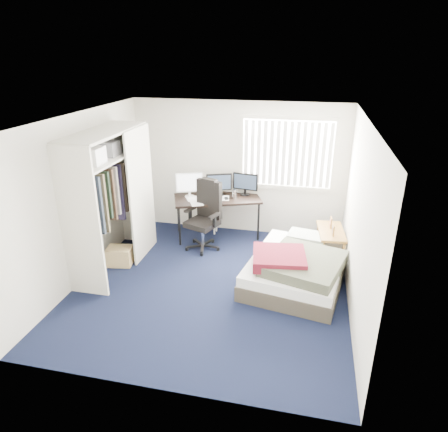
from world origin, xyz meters
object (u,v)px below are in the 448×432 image
at_px(office_chair, 205,222).
at_px(bed, 297,267).
at_px(nightstand, 331,234).
at_px(desk, 217,196).

height_order(office_chair, bed, office_chair).
height_order(nightstand, bed, nightstand).
distance_m(desk, nightstand, 2.18).
bearing_deg(bed, nightstand, 58.84).
bearing_deg(desk, nightstand, -15.43).
bearing_deg(desk, office_chair, -100.83).
relative_size(office_chair, nightstand, 1.48).
height_order(desk, office_chair, office_chair).
bearing_deg(nightstand, bed, -121.16).
bearing_deg(bed, desk, 138.52).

